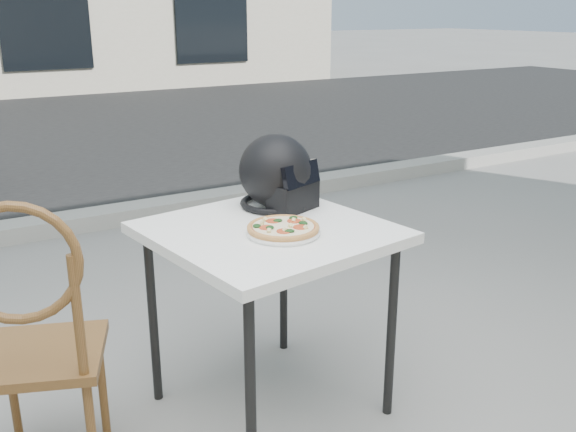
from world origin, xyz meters
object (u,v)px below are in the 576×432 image
plate (283,232)px  cafe_chair_main (33,331)px  cafe_table_main (269,245)px  pizza (283,227)px  helmet (277,175)px

plate → cafe_chair_main: 0.91m
cafe_table_main → pizza: pizza is taller
cafe_chair_main → cafe_table_main: bearing=-159.0°
helmet → plate: bearing=-136.5°
cafe_table_main → pizza: size_ratio=2.96×
cafe_table_main → cafe_chair_main: 0.89m
plate → helmet: helmet is taller
pizza → cafe_chair_main: 0.92m
plate → cafe_chair_main: cafe_chair_main is taller
plate → helmet: size_ratio=0.82×
helmet → cafe_chair_main: 1.11m
plate → pizza: size_ratio=1.03×
cafe_table_main → pizza: bearing=-86.7°
cafe_table_main → helmet: bearing=53.4°
helmet → cafe_chair_main: bearing=171.7°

